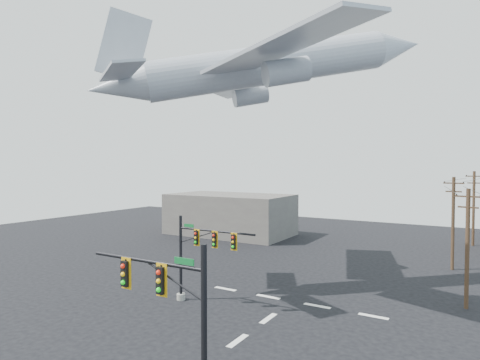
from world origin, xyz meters
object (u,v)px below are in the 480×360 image
Objects in this scene: signal_mast_near at (177,323)px; utility_pole_b at (453,221)px; signal_mast_far at (198,255)px; utility_pole_a at (467,246)px; airliner at (268,66)px; utility_pole_c at (474,207)px.

utility_pole_b is (8.49, 31.90, 0.96)m from signal_mast_near.
signal_mast_near is 13.34m from signal_mast_far.
utility_pole_b is at bearing 110.87° from utility_pole_a.
utility_pole_a is 11.78m from utility_pole_b.
utility_pole_a is 20.59m from airliner.
utility_pole_b is at bearing 75.10° from signal_mast_near.
utility_pole_b reaches higher than signal_mast_far.
signal_mast_far is at bearing -124.26° from utility_pole_b.
signal_mast_near is at bearing -102.37° from utility_pole_a.
utility_pole_a is at bearing -34.72° from airliner.
utility_pole_a is 26.51m from utility_pole_c.
utility_pole_a reaches higher than signal_mast_far.
utility_pole_b is 14.91m from utility_pole_c.
utility_pole_a is (9.94, 20.21, 0.68)m from signal_mast_near.
airliner reaches higher than utility_pole_b.
signal_mast_far is 0.71× the size of utility_pole_c.
signal_mast_near is at bearing -56.89° from signal_mast_far.
airliner is (-15.00, -28.93, 13.60)m from utility_pole_c.
utility_pole_c is (0.20, 26.51, 0.50)m from utility_pole_a.
signal_mast_near is 1.06× the size of signal_mast_far.
utility_pole_a is at bearing -96.09° from utility_pole_c.
airliner reaches higher than signal_mast_far.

